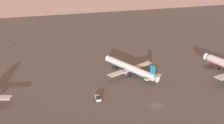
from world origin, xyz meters
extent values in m
plane|color=#56544F|center=(0.00, 0.00, 0.00)|extent=(416.00, 416.00, 0.00)
cone|color=silver|center=(48.55, 33.21, 4.67)|extent=(4.56, 3.47, 4.11)
cylinder|color=#333338|center=(50.23, 24.63, 2.65)|extent=(0.32, 0.32, 4.04)
cylinder|color=black|center=(50.23, 24.63, 0.63)|extent=(0.69, 1.32, 1.25)
cylinder|color=white|center=(1.14, 33.93, 3.77)|extent=(15.50, 32.06, 3.50)
cone|color=white|center=(-5.39, 50.34, 3.77)|extent=(3.90, 3.28, 3.32)
cone|color=white|center=(7.75, 17.35, 3.77)|extent=(3.88, 3.56, 3.15)
cube|color=white|center=(1.48, 33.07, 3.59)|extent=(28.71, 14.31, 0.32)
cube|color=white|center=(7.10, 18.97, 3.96)|extent=(10.22, 5.80, 0.32)
cube|color=#1984B2|center=(7.00, 19.23, 6.76)|extent=(1.35, 2.84, 5.98)
cylinder|color=slate|center=(-3.22, 31.20, 2.94)|extent=(3.11, 3.83, 2.02)
cylinder|color=slate|center=(6.18, 34.94, 2.94)|extent=(3.11, 3.83, 2.02)
cube|color=#1984B2|center=(1.14, 33.93, 2.81)|extent=(14.20, 29.47, 0.33)
cylinder|color=#333338|center=(-2.78, 43.77, 2.14)|extent=(0.26, 0.26, 3.27)
cylinder|color=black|center=(-2.78, 43.77, 0.51)|extent=(0.72, 1.08, 1.01)
cylinder|color=#333338|center=(0.11, 31.04, 2.14)|extent=(0.26, 0.26, 3.27)
cylinder|color=black|center=(0.11, 31.04, 0.51)|extent=(0.72, 1.08, 1.01)
cylinder|color=#333338|center=(3.87, 32.54, 2.14)|extent=(0.26, 0.26, 3.27)
cylinder|color=black|center=(3.87, 32.54, 0.51)|extent=(0.72, 1.08, 1.01)
cube|color=white|center=(-22.49, 10.79, 1.00)|extent=(2.09, 2.18, 1.10)
cube|color=#1E232D|center=(-22.49, 10.79, 1.90)|extent=(1.92, 1.93, 0.70)
cube|color=white|center=(-22.41, 12.67, 1.15)|extent=(2.02, 2.48, 1.40)
cylinder|color=black|center=(-21.65, 10.46, 0.45)|extent=(0.34, 0.91, 0.90)
cylinder|color=black|center=(-23.35, 10.53, 0.45)|extent=(0.34, 0.91, 0.90)
cylinder|color=black|center=(-21.54, 13.14, 0.45)|extent=(0.34, 0.91, 0.90)
cylinder|color=black|center=(-23.23, 13.21, 0.45)|extent=(0.34, 0.91, 0.90)
camera|label=1|loc=(-48.82, -89.43, 57.97)|focal=43.81mm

